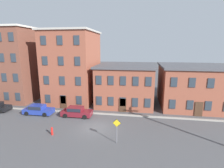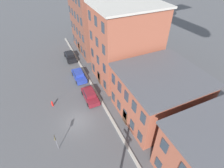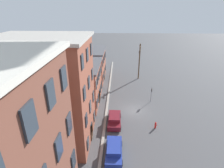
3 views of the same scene
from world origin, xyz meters
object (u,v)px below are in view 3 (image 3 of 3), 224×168
object	(u,v)px
car_maroon	(114,119)
fire_hydrant	(155,125)
utility_pole	(139,59)
caution_sign	(151,92)
car_blue	(114,150)

from	to	relation	value
car_maroon	fire_hydrant	world-z (taller)	car_maroon
utility_pole	car_maroon	bearing A→B (deg)	163.83
caution_sign	utility_pole	xyz separation A→B (m)	(11.43, 1.09, 2.86)
car_blue	utility_pole	world-z (taller)	utility_pole
caution_sign	fire_hydrant	distance (m)	7.79
car_blue	utility_pole	distance (m)	25.14
fire_hydrant	caution_sign	bearing A→B (deg)	-4.50
caution_sign	utility_pole	distance (m)	11.83
caution_sign	utility_pole	size ratio (longest dim) A/B	0.33
car_blue	utility_pole	xyz separation A→B (m)	(24.28, -5.19, 3.93)
car_maroon	fire_hydrant	xyz separation A→B (m)	(-0.83, -5.78, -0.27)
car_blue	fire_hydrant	size ratio (longest dim) A/B	4.58
car_blue	car_maroon	size ratio (longest dim) A/B	1.00
car_blue	car_maroon	world-z (taller)	same
car_maroon	fire_hydrant	distance (m)	5.84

